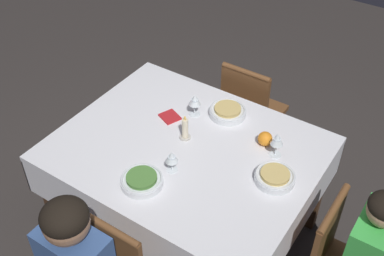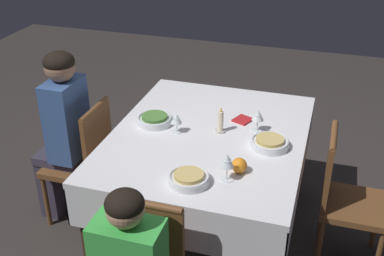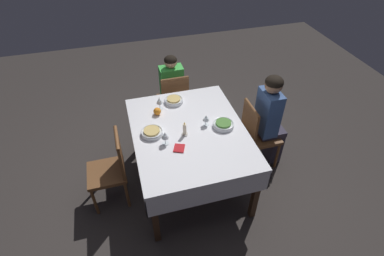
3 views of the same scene
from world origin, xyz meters
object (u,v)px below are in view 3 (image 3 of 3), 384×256
(bowl_south, at_px, (152,132))
(candle_centerpiece, at_px, (185,130))
(dining_table, at_px, (189,136))
(bowl_west, at_px, (174,100))
(person_child_green, at_px, (171,87))
(wine_glass_west, at_px, (159,101))
(orange_fruit, at_px, (157,111))
(chair_south, at_px, (112,167))
(napkin_red_folded, at_px, (179,148))
(wine_glass_north, at_px, (206,118))
(chair_north, at_px, (257,133))
(bowl_north, at_px, (223,124))
(chair_west, at_px, (174,99))
(wine_glass_south, at_px, (165,136))
(person_adult_denim, at_px, (271,117))

(bowl_south, distance_m, candle_centerpiece, 0.33)
(dining_table, distance_m, bowl_west, 0.54)
(person_child_green, xyz_separation_m, wine_glass_west, (0.69, -0.27, 0.29))
(person_child_green, bearing_deg, bowl_west, 81.20)
(wine_glass_west, bearing_deg, orange_fruit, -27.40)
(chair_south, distance_m, napkin_red_folded, 0.76)
(wine_glass_north, bearing_deg, dining_table, -79.18)
(bowl_south, bearing_deg, candle_centerpiece, 73.38)
(chair_north, xyz_separation_m, napkin_red_folded, (0.30, -1.00, 0.29))
(bowl_north, bearing_deg, chair_west, -163.14)
(candle_centerpiece, bearing_deg, bowl_west, 178.05)
(wine_glass_west, xyz_separation_m, napkin_red_folded, (0.68, 0.06, -0.10))
(bowl_north, distance_m, bowl_south, 0.74)
(wine_glass_north, bearing_deg, person_child_green, -172.81)
(chair_south, height_order, wine_glass_north, wine_glass_north)
(bowl_north, height_order, napkin_red_folded, bowl_north)
(chair_north, xyz_separation_m, candle_centerpiece, (0.12, -0.89, 0.35))
(chair_north, bearing_deg, candle_centerpiece, 97.57)
(bowl_south, bearing_deg, wine_glass_west, 158.18)
(bowl_south, xyz_separation_m, wine_glass_south, (0.17, 0.11, 0.08))
(person_adult_denim, xyz_separation_m, candle_centerpiece, (0.12, -1.04, 0.14))
(wine_glass_north, xyz_separation_m, candle_centerpiece, (0.09, -0.25, -0.03))
(chair_west, distance_m, wine_glass_north, 1.03)
(bowl_north, distance_m, candle_centerpiece, 0.42)
(wine_glass_west, bearing_deg, candle_centerpiece, 17.81)
(person_adult_denim, xyz_separation_m, orange_fruit, (-0.29, -1.24, 0.12))
(dining_table, xyz_separation_m, napkin_red_folded, (0.23, -0.16, 0.09))
(person_adult_denim, relative_size, wine_glass_south, 8.43)
(chair_south, height_order, wine_glass_west, wine_glass_west)
(dining_table, distance_m, chair_south, 0.86)
(chair_west, relative_size, chair_south, 1.00)
(dining_table, height_order, person_adult_denim, person_adult_denim)
(person_adult_denim, distance_m, wine_glass_south, 1.28)
(chair_south, relative_size, wine_glass_west, 5.70)
(dining_table, xyz_separation_m, person_adult_denim, (-0.07, 0.98, 0.00))
(candle_centerpiece, bearing_deg, chair_south, -92.06)
(person_adult_denim, height_order, wine_glass_west, person_adult_denim)
(chair_north, height_order, person_adult_denim, person_adult_denim)
(chair_north, xyz_separation_m, chair_south, (0.09, -1.67, 0.00))
(chair_south, bearing_deg, person_adult_denim, 92.87)
(chair_south, distance_m, orange_fruit, 0.76)
(wine_glass_west, xyz_separation_m, candle_centerpiece, (0.49, 0.16, -0.05))
(chair_south, height_order, bowl_north, chair_south)
(chair_west, xyz_separation_m, wine_glass_north, (0.94, 0.14, 0.38))
(wine_glass_west, bearing_deg, bowl_south, -21.82)
(dining_table, height_order, person_child_green, person_child_green)
(wine_glass_north, xyz_separation_m, napkin_red_folded, (0.27, -0.35, -0.08))
(dining_table, bearing_deg, person_child_green, 177.25)
(person_child_green, distance_m, orange_fruit, 0.87)
(bowl_west, xyz_separation_m, bowl_south, (0.48, -0.34, -0.00))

